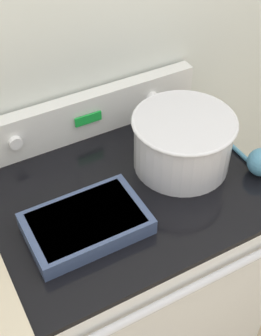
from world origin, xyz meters
name	(u,v)px	position (x,y,z in m)	size (l,w,h in m)	color
kitchen_wall	(71,46)	(0.00, 0.66, 1.25)	(8.00, 0.05, 2.50)	silver
stove_range	(128,281)	(0.00, 0.31, 0.48)	(0.79, 0.66, 0.96)	silver
control_panel	(84,116)	(0.00, 0.60, 1.03)	(0.79, 0.07, 0.15)	silver
mixing_bowl	(183,140)	(0.20, 0.33, 1.05)	(0.31, 0.31, 0.17)	silver
casserole_dish	(86,223)	(-0.17, 0.23, 0.98)	(0.32, 0.20, 0.05)	#38476B
ladle	(259,161)	(0.38, 0.19, 1.00)	(0.08, 0.28, 0.08)	teal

